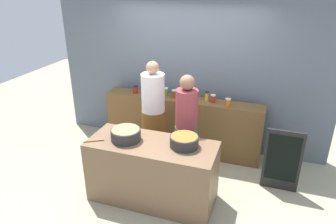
# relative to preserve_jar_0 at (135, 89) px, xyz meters

# --- Properties ---
(ground) EXTENTS (12.00, 12.00, 0.00)m
(ground) POSITION_rel_preserve_jar_0_xyz_m (0.86, -1.09, -1.05)
(ground) COLOR tan
(storefront_wall) EXTENTS (4.80, 0.12, 3.00)m
(storefront_wall) POSITION_rel_preserve_jar_0_xyz_m (0.86, 0.36, 0.45)
(storefront_wall) COLOR slate
(storefront_wall) RESTS_ON ground
(display_shelf) EXTENTS (2.70, 0.36, 0.98)m
(display_shelf) POSITION_rel_preserve_jar_0_xyz_m (0.86, 0.01, -0.56)
(display_shelf) COLOR brown
(display_shelf) RESTS_ON ground
(prep_table) EXTENTS (1.70, 0.70, 0.87)m
(prep_table) POSITION_rel_preserve_jar_0_xyz_m (0.86, -1.39, -0.61)
(prep_table) COLOR brown
(prep_table) RESTS_ON ground
(preserve_jar_0) EXTENTS (0.09, 0.09, 0.13)m
(preserve_jar_0) POSITION_rel_preserve_jar_0_xyz_m (0.00, 0.00, 0.00)
(preserve_jar_0) COLOR #B62410
(preserve_jar_0) RESTS_ON display_shelf
(preserve_jar_1) EXTENTS (0.07, 0.07, 0.14)m
(preserve_jar_1) POSITION_rel_preserve_jar_0_xyz_m (0.19, -0.03, 0.01)
(preserve_jar_1) COLOR #4E1D45
(preserve_jar_1) RESTS_ON display_shelf
(preserve_jar_2) EXTENTS (0.08, 0.08, 0.14)m
(preserve_jar_2) POSITION_rel_preserve_jar_0_xyz_m (0.55, 0.05, 0.01)
(preserve_jar_2) COLOR olive
(preserve_jar_2) RESTS_ON display_shelf
(preserve_jar_3) EXTENTS (0.09, 0.09, 0.13)m
(preserve_jar_3) POSITION_rel_preserve_jar_0_xyz_m (0.71, 0.01, 0.00)
(preserve_jar_3) COLOR brown
(preserve_jar_3) RESTS_ON display_shelf
(preserve_jar_4) EXTENTS (0.07, 0.07, 0.14)m
(preserve_jar_4) POSITION_rel_preserve_jar_0_xyz_m (0.99, 0.07, 0.01)
(preserve_jar_4) COLOR brown
(preserve_jar_4) RESTS_ON display_shelf
(preserve_jar_5) EXTENTS (0.07, 0.07, 0.15)m
(preserve_jar_5) POSITION_rel_preserve_jar_0_xyz_m (1.26, 0.06, 0.01)
(preserve_jar_5) COLOR gold
(preserve_jar_5) RESTS_ON display_shelf
(preserve_jar_6) EXTENTS (0.08, 0.08, 0.13)m
(preserve_jar_6) POSITION_rel_preserve_jar_0_xyz_m (1.37, 0.01, 0.00)
(preserve_jar_6) COLOR #A52C26
(preserve_jar_6) RESTS_ON display_shelf
(preserve_jar_7) EXTENTS (0.09, 0.09, 0.12)m
(preserve_jar_7) POSITION_rel_preserve_jar_0_xyz_m (1.62, -0.05, -0.00)
(preserve_jar_7) COLOR orange
(preserve_jar_7) RESTS_ON display_shelf
(cooking_pot_left) EXTENTS (0.39, 0.39, 0.16)m
(cooking_pot_left) POSITION_rel_preserve_jar_0_xyz_m (0.50, -1.41, -0.10)
(cooking_pot_left) COLOR #2D2D2D
(cooking_pot_left) RESTS_ON prep_table
(cooking_pot_center) EXTENTS (0.37, 0.37, 0.15)m
(cooking_pot_center) POSITION_rel_preserve_jar_0_xyz_m (1.28, -1.32, -0.10)
(cooking_pot_center) COLOR #2D2D2D
(cooking_pot_center) RESTS_ON prep_table
(wooden_spoon) EXTENTS (0.25, 0.15, 0.02)m
(wooden_spoon) POSITION_rel_preserve_jar_0_xyz_m (0.12, -1.59, -0.16)
(wooden_spoon) COLOR #9E703D
(wooden_spoon) RESTS_ON prep_table
(cook_with_tongs) EXTENTS (0.37, 0.37, 1.74)m
(cook_with_tongs) POSITION_rel_preserve_jar_0_xyz_m (0.56, -0.57, -0.26)
(cook_with_tongs) COLOR brown
(cook_with_tongs) RESTS_ON ground
(cook_in_cap) EXTENTS (0.33, 0.33, 1.66)m
(cook_in_cap) POSITION_rel_preserve_jar_0_xyz_m (1.16, -0.81, -0.29)
(cook_in_cap) COLOR #425F46
(cook_in_cap) RESTS_ON ground
(chalkboard_sign) EXTENTS (0.51, 0.04, 0.95)m
(chalkboard_sign) POSITION_rel_preserve_jar_0_xyz_m (2.52, -0.60, -0.57)
(chalkboard_sign) COLOR black
(chalkboard_sign) RESTS_ON ground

